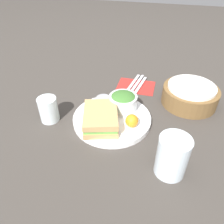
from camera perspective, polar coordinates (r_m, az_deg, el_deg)
name	(u,v)px	position (r m, az deg, el deg)	size (l,w,h in m)	color
ground_plane	(112,121)	(0.77, 0.00, -2.31)	(4.00, 4.00, 0.00)	#3D3833
plate	(112,119)	(0.77, 0.00, -1.75)	(0.27, 0.27, 0.02)	white
sandwich	(101,118)	(0.72, -2.98, -1.59)	(0.17, 0.15, 0.05)	tan
salad_bowl	(123,101)	(0.78, 2.90, 2.91)	(0.10, 0.10, 0.07)	white
dressing_cup	(103,101)	(0.81, -2.25, 2.76)	(0.05, 0.05, 0.03)	#99999E
orange_wedge	(132,121)	(0.71, 5.20, -2.28)	(0.04, 0.04, 0.04)	orange
drink_glass	(172,156)	(0.60, 15.46, -11.06)	(0.08, 0.08, 0.12)	silver
bread_basket	(190,95)	(0.89, 19.69, 4.24)	(0.21, 0.21, 0.08)	brown
napkin	(136,86)	(0.97, 6.25, 6.74)	(0.12, 0.16, 0.00)	#B22823
fork	(132,84)	(0.97, 5.26, 7.20)	(0.19, 0.01, 0.01)	silver
knife	(136,85)	(0.97, 6.27, 6.96)	(0.20, 0.01, 0.01)	silver
spoon	(140,86)	(0.96, 7.29, 6.73)	(0.17, 0.01, 0.01)	silver
water_glass	(49,109)	(0.78, -16.25, 0.65)	(0.07, 0.07, 0.09)	silver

